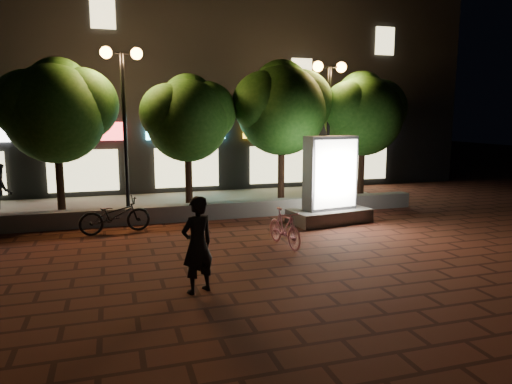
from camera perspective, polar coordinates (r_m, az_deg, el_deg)
name	(u,v)px	position (r m, az deg, el deg)	size (l,w,h in m)	color
ground	(206,258)	(10.77, -6.14, -8.00)	(80.00, 80.00, 0.00)	#4E2218
retaining_wall	(180,213)	(14.54, -9.20, -2.51)	(16.00, 0.45, 0.50)	#64615D
sidewalk	(171,205)	(17.01, -10.37, -1.55)	(16.00, 5.00, 0.08)	#64615D
building_block	(150,77)	(23.25, -12.74, 13.50)	(28.00, 8.12, 11.30)	black
tree_left	(57,107)	(15.64, -23.07, 9.48)	(3.60, 3.00, 4.89)	black
tree_mid	(188,115)	(15.76, -8.23, 9.27)	(3.24, 2.70, 4.50)	black
tree_right	(283,105)	(16.61, 3.26, 10.55)	(3.72, 3.10, 5.07)	black
tree_far_right	(364,111)	(17.98, 12.99, 9.61)	(3.48, 2.90, 4.76)	black
street_lamp_left	(123,88)	(15.33, -15.91, 12.06)	(1.26, 0.36, 5.18)	black
street_lamp_right	(329,96)	(17.03, 8.89, 11.53)	(1.26, 0.36, 4.98)	black
ad_kiosk	(330,188)	(14.21, 8.98, 0.50)	(2.56, 1.55, 2.60)	#64615D
scooter_pink	(284,228)	(11.54, 3.49, -4.38)	(0.44, 1.55, 0.93)	pink
rider	(197,245)	(8.54, -7.15, -6.39)	(0.65, 0.43, 1.78)	black
scooter_parked	(115,215)	(13.38, -16.80, -2.72)	(0.67, 1.91, 1.00)	black
pedestrian	(0,191)	(16.15, -28.76, 0.11)	(0.83, 0.65, 1.72)	black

